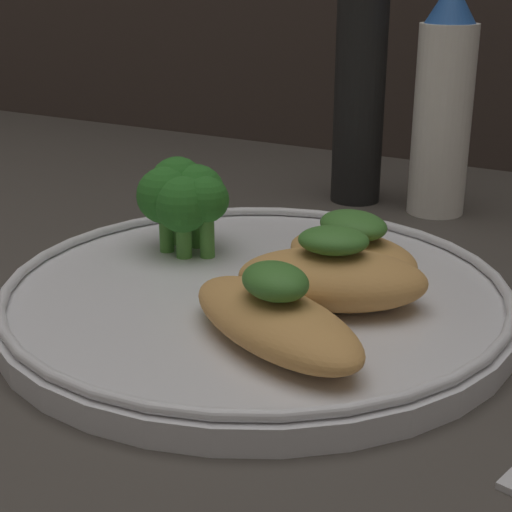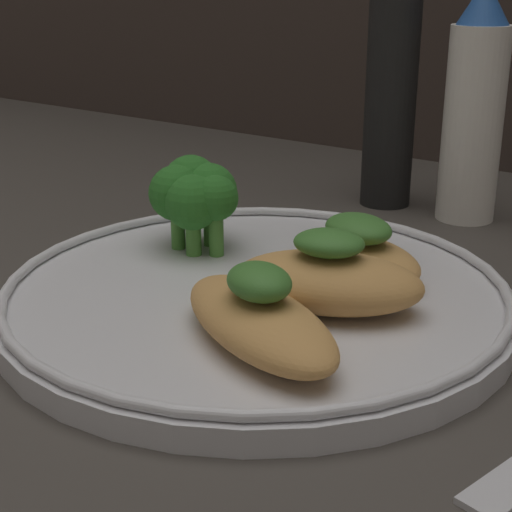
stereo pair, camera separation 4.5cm
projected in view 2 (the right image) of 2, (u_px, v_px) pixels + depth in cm
name	position (u px, v px, depth cm)	size (l,w,h in cm)	color
ground_plane	(256.00, 318.00, 46.20)	(180.00, 180.00, 1.00)	#3D3833
plate	(256.00, 295.00, 45.68)	(29.70, 29.70, 2.00)	silver
grilled_meat_front	(259.00, 318.00, 38.19)	(12.93, 9.74, 4.25)	tan
grilled_meat_middle	(330.00, 277.00, 42.52)	(11.79, 9.20, 4.49)	tan
grilled_meat_back	(357.00, 254.00, 46.69)	(10.26, 8.44, 3.86)	tan
broccoli_bunch	(195.00, 194.00, 50.75)	(6.32, 5.70, 5.96)	#4C8E38
sauce_bottle	(474.00, 109.00, 59.72)	(4.55, 4.55, 18.18)	white
pepper_grinder	(391.00, 98.00, 63.50)	(4.17, 4.17, 19.28)	black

